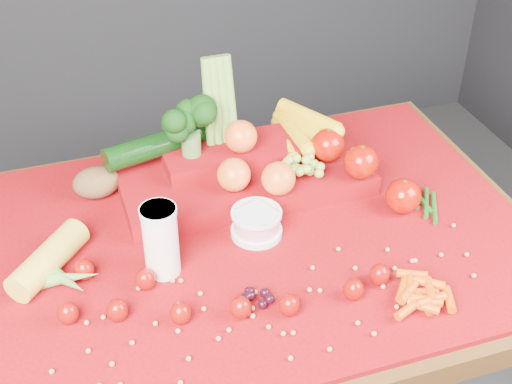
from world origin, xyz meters
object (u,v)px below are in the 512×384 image
object	(u,v)px
table	(259,274)
milk_glass	(161,238)
yogurt_bowl	(256,222)
produce_mound	(252,163)

from	to	relation	value
table	milk_glass	world-z (taller)	milk_glass
milk_glass	yogurt_bowl	xyz separation A→B (m)	(0.20, 0.05, -0.05)
table	yogurt_bowl	distance (m)	0.14
yogurt_bowl	produce_mound	distance (m)	0.16
milk_glass	yogurt_bowl	distance (m)	0.21
yogurt_bowl	produce_mound	xyz separation A→B (m)	(0.04, 0.16, 0.03)
table	produce_mound	world-z (taller)	produce_mound
table	yogurt_bowl	world-z (taller)	yogurt_bowl
milk_glass	produce_mound	bearing A→B (deg)	40.31
table	yogurt_bowl	size ratio (longest dim) A/B	10.91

